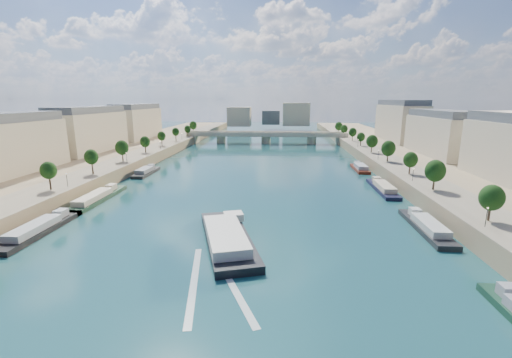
# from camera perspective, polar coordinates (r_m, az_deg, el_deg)

# --- Properties ---
(ground) EXTENTS (700.00, 700.00, 0.00)m
(ground) POSITION_cam_1_polar(r_m,az_deg,el_deg) (128.26, -0.65, -0.60)
(ground) COLOR #0C3235
(ground) RESTS_ON ground
(quay_left) EXTENTS (44.00, 520.00, 5.00)m
(quay_left) POSITION_cam_1_polar(r_m,az_deg,el_deg) (151.66, -28.90, 0.86)
(quay_left) COLOR #9E8460
(quay_left) RESTS_ON ground
(quay_right) EXTENTS (44.00, 520.00, 5.00)m
(quay_right) POSITION_cam_1_polar(r_m,az_deg,el_deg) (141.33, 29.85, -0.05)
(quay_right) COLOR #9E8460
(quay_right) RESTS_ON ground
(pave_left) EXTENTS (14.00, 520.00, 0.10)m
(pave_left) POSITION_cam_1_polar(r_m,az_deg,el_deg) (143.57, -23.98, 1.80)
(pave_left) COLOR gray
(pave_left) RESTS_ON quay_left
(pave_right) EXTENTS (14.00, 520.00, 0.10)m
(pave_right) POSITION_cam_1_polar(r_m,az_deg,el_deg) (134.97, 24.23, 1.11)
(pave_right) COLOR gray
(pave_right) RESTS_ON quay_right
(trees_left) EXTENTS (4.80, 268.80, 8.26)m
(trees_left) POSITION_cam_1_polar(r_m,az_deg,el_deg) (143.53, -23.10, 4.08)
(trees_left) COLOR #382B1E
(trees_left) RESTS_ON ground
(trees_right) EXTENTS (4.80, 268.80, 8.26)m
(trees_right) POSITION_cam_1_polar(r_m,az_deg,el_deg) (142.73, 22.34, 4.10)
(trees_right) COLOR #382B1E
(trees_right) RESTS_ON ground
(lamps_left) EXTENTS (0.36, 200.36, 4.28)m
(lamps_left) POSITION_cam_1_polar(r_m,az_deg,el_deg) (132.33, -24.36, 2.09)
(lamps_left) COLOR black
(lamps_left) RESTS_ON ground
(lamps_right) EXTENTS (0.36, 200.36, 4.28)m
(lamps_right) POSITION_cam_1_polar(r_m,az_deg,el_deg) (137.67, 21.89, 2.70)
(lamps_right) COLOR black
(lamps_right) RESTS_ON ground
(buildings_left) EXTENTS (16.00, 226.00, 23.20)m
(buildings_left) POSITION_cam_1_polar(r_m,az_deg,el_deg) (166.88, -30.99, 6.47)
(buildings_left) COLOR beige
(buildings_left) RESTS_ON ground
(buildings_right) EXTENTS (16.00, 226.00, 23.20)m
(buildings_right) POSITION_cam_1_polar(r_m,az_deg,el_deg) (155.81, 32.90, 5.89)
(buildings_right) COLOR beige
(buildings_right) RESTS_ON ground
(skyline) EXTENTS (79.00, 42.00, 22.00)m
(skyline) POSITION_cam_1_polar(r_m,az_deg,el_deg) (344.08, 2.99, 10.52)
(skyline) COLOR beige
(skyline) RESTS_ON ground
(bridge) EXTENTS (112.00, 12.00, 8.15)m
(bridge) POSITION_cam_1_polar(r_m,az_deg,el_deg) (242.60, 1.67, 7.15)
(bridge) COLOR #C1B79E
(bridge) RESTS_ON ground
(tour_barge) EXTENTS (17.97, 32.99, 4.31)m
(tour_barge) POSITION_cam_1_polar(r_m,az_deg,el_deg) (75.57, -4.83, -9.67)
(tour_barge) COLOR black
(tour_barge) RESTS_ON ground
(wake) EXTENTS (15.11, 25.81, 0.04)m
(wake) POSITION_cam_1_polar(r_m,az_deg,el_deg) (61.56, -7.27, -16.68)
(wake) COLOR silver
(wake) RESTS_ON ground
(moored_barges_left) EXTENTS (5.00, 156.82, 3.60)m
(moored_barges_left) POSITION_cam_1_polar(r_m,az_deg,el_deg) (91.71, -34.21, -8.11)
(moored_barges_left) COLOR #171E33
(moored_barges_left) RESTS_ON ground
(moored_barges_right) EXTENTS (5.00, 163.21, 3.60)m
(moored_barges_right) POSITION_cam_1_polar(r_m,az_deg,el_deg) (91.28, 26.66, -7.29)
(moored_barges_right) COLOR black
(moored_barges_right) RESTS_ON ground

